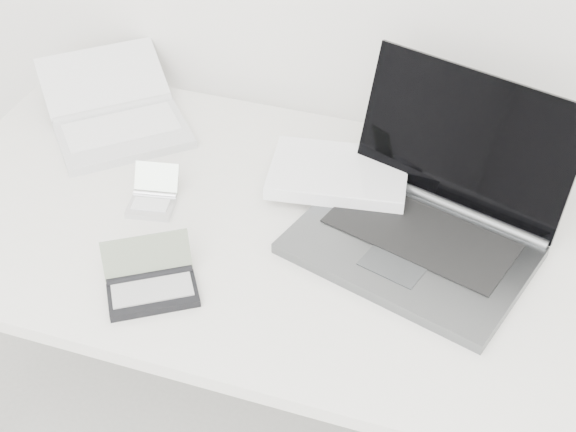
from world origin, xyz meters
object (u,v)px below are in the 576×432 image
(laptop_large, at_px, (403,205))
(netbook_open_white, at_px, (117,118))
(desk, at_px, (308,247))
(palmtop_charcoal, at_px, (151,284))

(laptop_large, xyz_separation_m, netbook_open_white, (-0.69, 0.13, -0.02))
(desk, height_order, palmtop_charcoal, palmtop_charcoal)
(desk, bearing_deg, laptop_large, 23.94)
(netbook_open_white, bearing_deg, desk, -62.45)
(laptop_large, height_order, netbook_open_white, laptop_large)
(desk, bearing_deg, palmtop_charcoal, -131.38)
(desk, distance_m, laptop_large, 0.21)
(palmtop_charcoal, bearing_deg, desk, 16.19)
(netbook_open_white, relative_size, palmtop_charcoal, 2.26)
(laptop_large, bearing_deg, palmtop_charcoal, -123.04)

